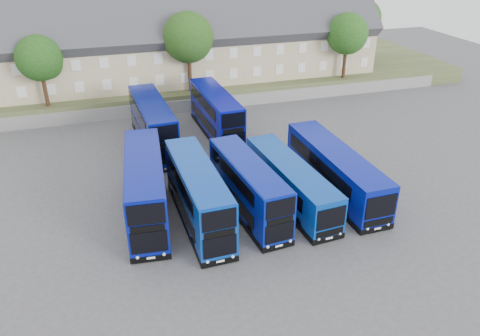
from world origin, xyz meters
name	(u,v)px	position (x,y,z in m)	size (l,w,h in m)	color
ground	(236,223)	(0.00, 0.00, 0.00)	(120.00, 120.00, 0.00)	#4A4B50
retaining_wall	(177,107)	(0.00, 24.00, 0.75)	(70.00, 0.40, 1.50)	slate
earth_bank	(164,80)	(0.00, 34.00, 1.00)	(80.00, 20.00, 2.00)	#424929
terrace_row	(165,45)	(0.00, 30.00, 6.60)	(54.00, 10.40, 11.20)	tan
dd_front_left	(146,189)	(-6.08, 3.01, 2.28)	(3.77, 11.88, 4.65)	#071287
dd_front_mid	(198,196)	(-2.56, 1.10, 2.17)	(2.86, 11.18, 4.42)	#08379E
dd_front_right	(248,189)	(1.31, 1.18, 2.05)	(3.41, 10.71, 4.19)	#07198E
dd_rear_left	(153,125)	(-3.87, 15.23, 2.29)	(3.31, 11.86, 4.67)	navy
dd_rear_right	(216,114)	(2.81, 16.54, 2.21)	(3.05, 11.42, 4.50)	#080EA0
coach_east_a	(290,183)	(4.96, 1.71, 1.61)	(3.49, 12.17, 3.28)	#083A9D
coach_east_b	(335,171)	(9.13, 2.31, 1.76)	(3.04, 13.16, 3.58)	#07158F
tree_west	(41,60)	(-13.85, 25.10, 7.05)	(4.80, 4.80, 7.65)	#382314
tree_mid	(189,39)	(2.15, 25.60, 8.07)	(5.76, 5.76, 9.18)	#382314
tree_east	(348,35)	(22.15, 25.10, 7.39)	(5.12, 5.12, 8.16)	#382314
tree_far	(362,20)	(28.15, 32.10, 7.73)	(5.44, 5.44, 8.67)	#382314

